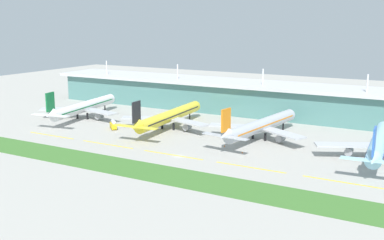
{
  "coord_description": "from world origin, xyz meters",
  "views": [
    {
      "loc": [
        94.66,
        -157.31,
        53.77
      ],
      "look_at": [
        -13.79,
        35.76,
        7.0
      ],
      "focal_mm": 44.16,
      "sensor_mm": 36.0,
      "label": 1
    }
  ],
  "objects_px": {
    "safety_cone_left_wingtip": "(242,152)",
    "safety_cone_nose_front": "(224,146)",
    "fuel_truck": "(113,125)",
    "airliner_far_middle": "(261,126)",
    "airliner_farthest": "(379,143)",
    "airliner_near_middle": "(169,116)",
    "airliner_nearest": "(83,107)"
  },
  "relations": [
    {
      "from": "safety_cone_left_wingtip",
      "to": "safety_cone_nose_front",
      "type": "xyz_separation_m",
      "value": [
        -10.79,
        5.36,
        0.0
      ]
    },
    {
      "from": "fuel_truck",
      "to": "airliner_far_middle",
      "type": "bearing_deg",
      "value": 13.24
    },
    {
      "from": "airliner_far_middle",
      "to": "airliner_farthest",
      "type": "height_order",
      "value": "same"
    },
    {
      "from": "airliner_near_middle",
      "to": "safety_cone_left_wingtip",
      "type": "height_order",
      "value": "airliner_near_middle"
    },
    {
      "from": "airliner_near_middle",
      "to": "airliner_far_middle",
      "type": "relative_size",
      "value": 1.03
    },
    {
      "from": "airliner_near_middle",
      "to": "airliner_nearest",
      "type": "bearing_deg",
      "value": -178.49
    },
    {
      "from": "airliner_near_middle",
      "to": "airliner_farthest",
      "type": "relative_size",
      "value": 1.05
    },
    {
      "from": "airliner_nearest",
      "to": "airliner_far_middle",
      "type": "relative_size",
      "value": 0.98
    },
    {
      "from": "airliner_nearest",
      "to": "fuel_truck",
      "type": "xyz_separation_m",
      "value": [
        31.19,
        -12.96,
        -4.19
      ]
    },
    {
      "from": "airliner_farthest",
      "to": "fuel_truck",
      "type": "relative_size",
      "value": 9.68
    },
    {
      "from": "fuel_truck",
      "to": "safety_cone_nose_front",
      "type": "height_order",
      "value": "fuel_truck"
    },
    {
      "from": "airliner_near_middle",
      "to": "airliner_farthest",
      "type": "height_order",
      "value": "same"
    },
    {
      "from": "airliner_nearest",
      "to": "airliner_farthest",
      "type": "relative_size",
      "value": 1.0
    },
    {
      "from": "safety_cone_nose_front",
      "to": "airliner_nearest",
      "type": "bearing_deg",
      "value": 170.33
    },
    {
      "from": "airliner_near_middle",
      "to": "airliner_farthest",
      "type": "distance_m",
      "value": 100.46
    },
    {
      "from": "airliner_near_middle",
      "to": "safety_cone_left_wingtip",
      "type": "xyz_separation_m",
      "value": [
        50.1,
        -22.96,
        -6.11
      ]
    },
    {
      "from": "airliner_nearest",
      "to": "airliner_near_middle",
      "type": "relative_size",
      "value": 0.95
    },
    {
      "from": "airliner_far_middle",
      "to": "safety_cone_nose_front",
      "type": "height_order",
      "value": "airliner_far_middle"
    },
    {
      "from": "airliner_near_middle",
      "to": "fuel_truck",
      "type": "relative_size",
      "value": 10.18
    },
    {
      "from": "airliner_near_middle",
      "to": "safety_cone_nose_front",
      "type": "xyz_separation_m",
      "value": [
        39.31,
        -17.61,
        -6.11
      ]
    },
    {
      "from": "airliner_nearest",
      "to": "airliner_far_middle",
      "type": "height_order",
      "value": "same"
    },
    {
      "from": "airliner_farthest",
      "to": "airliner_near_middle",
      "type": "bearing_deg",
      "value": 177.16
    },
    {
      "from": "airliner_near_middle",
      "to": "airliner_far_middle",
      "type": "xyz_separation_m",
      "value": [
        48.11,
        2.6,
        -0.0
      ]
    },
    {
      "from": "airliner_farthest",
      "to": "safety_cone_left_wingtip",
      "type": "bearing_deg",
      "value": -160.31
    },
    {
      "from": "fuel_truck",
      "to": "airliner_near_middle",
      "type": "bearing_deg",
      "value": 30.73
    },
    {
      "from": "airliner_farthest",
      "to": "airliner_nearest",
      "type": "bearing_deg",
      "value": 178.7
    },
    {
      "from": "airliner_far_middle",
      "to": "safety_cone_nose_front",
      "type": "distance_m",
      "value": 22.87
    },
    {
      "from": "airliner_far_middle",
      "to": "fuel_truck",
      "type": "height_order",
      "value": "airliner_far_middle"
    },
    {
      "from": "safety_cone_left_wingtip",
      "to": "safety_cone_nose_front",
      "type": "relative_size",
      "value": 1.0
    },
    {
      "from": "airliner_nearest",
      "to": "safety_cone_left_wingtip",
      "type": "distance_m",
      "value": 107.89
    },
    {
      "from": "safety_cone_nose_front",
      "to": "fuel_truck",
      "type": "bearing_deg",
      "value": 177.13
    },
    {
      "from": "airliner_nearest",
      "to": "airliner_near_middle",
      "type": "bearing_deg",
      "value": 1.51
    }
  ]
}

